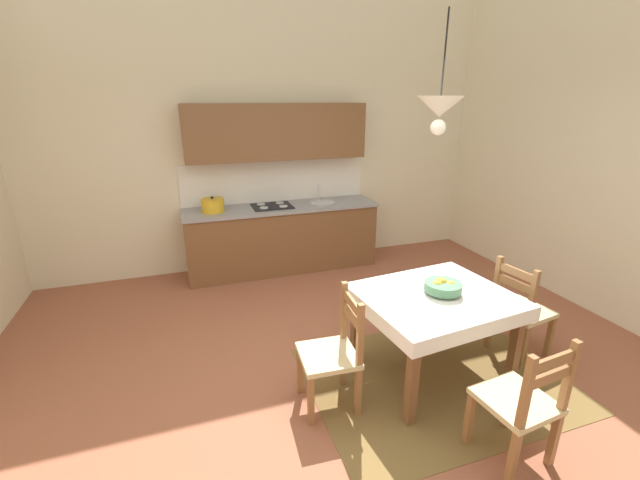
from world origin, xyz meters
The scene contains 10 objects.
ground_plane centered at (0.00, 0.00, -0.05)m, with size 6.68×6.25×0.10m, color #99563D.
wall_back centered at (0.00, 2.88, 2.11)m, with size 6.68×0.12×4.21m, color beige.
area_rug centered at (0.72, -0.24, 0.00)m, with size 2.10×1.60×0.01m, color brown.
kitchen_cabinetry centered at (0.08, 2.55, 0.86)m, with size 2.57×0.63×2.20m.
dining_table centered at (0.72, -0.14, 0.62)m, with size 1.28×1.11×0.75m.
dining_chair_tv_side centered at (-0.20, -0.21, 0.44)m, with size 0.45×0.45×0.93m.
dining_chair_window_side centered at (1.63, -0.14, 0.44)m, with size 0.48×0.48×0.93m.
dining_chair_camera_side centered at (0.73, -1.09, 0.44)m, with size 0.46×0.46×0.93m.
fruit_bowl centered at (0.78, -0.14, 0.81)m, with size 0.30×0.30×0.12m.
pendant_lamp centered at (0.61, -0.12, 2.19)m, with size 0.32×0.32×0.81m.
Camera 1 is at (-1.13, -2.64, 2.25)m, focal length 22.83 mm.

